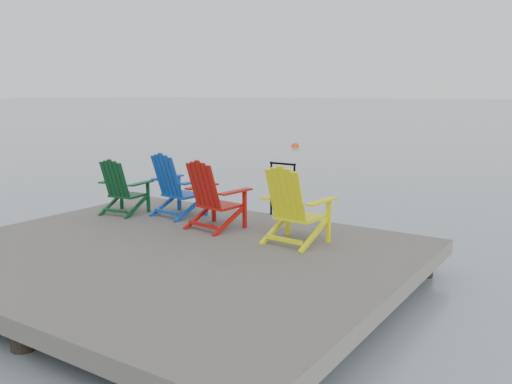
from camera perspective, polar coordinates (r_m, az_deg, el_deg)
The scene contains 8 objects.
ground at distance 7.43m, azimuth -8.77°, elevation -9.62°, with size 400.00×400.00×0.00m, color slate.
dock at distance 7.32m, azimuth -8.85°, elevation -7.06°, with size 6.00×5.00×1.40m.
handrail at distance 8.94m, azimuth 2.82°, elevation 0.84°, with size 0.48×0.04×0.90m.
chair_green at distance 9.38m, azimuth -13.89°, elevation 0.55°, with size 0.80×0.75×0.93m.
chair_blue at distance 9.04m, azimuth -8.37°, elevation 0.76°, with size 0.90×0.85×1.05m.
chair_red at distance 8.13m, azimuth -4.53°, elevation -0.29°, with size 0.89×0.83×1.04m.
chair_yellow at distance 7.32m, azimuth 4.03°, elevation -1.37°, with size 0.89×0.83×1.07m.
buoy_b at distance 25.52m, azimuth 4.15°, elevation 4.77°, with size 0.38×0.38×0.38m, color #F2440E.
Camera 1 is at (4.72, -5.14, 2.54)m, focal length 38.00 mm.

